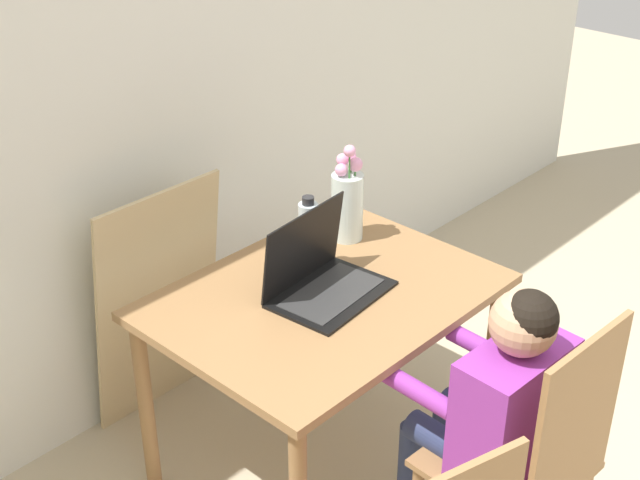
# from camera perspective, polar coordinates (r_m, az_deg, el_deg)

# --- Properties ---
(wall_back) EXTENTS (6.40, 0.05, 2.50)m
(wall_back) POSITION_cam_1_polar(r_m,az_deg,el_deg) (2.96, -14.98, 9.04)
(wall_back) COLOR silver
(wall_back) RESTS_ON ground_plane
(dining_table) EXTENTS (1.05, 0.79, 0.71)m
(dining_table) POSITION_cam_1_polar(r_m,az_deg,el_deg) (2.85, 0.27, -4.94)
(dining_table) COLOR olive
(dining_table) RESTS_ON ground_plane
(chair_occupied) EXTENTS (0.42, 0.42, 0.96)m
(chair_occupied) POSITION_cam_1_polar(r_m,az_deg,el_deg) (2.59, 13.23, -13.75)
(chair_occupied) COLOR olive
(chair_occupied) RESTS_ON ground_plane
(person_seated) EXTENTS (0.37, 0.44, 1.01)m
(person_seated) POSITION_cam_1_polar(r_m,az_deg,el_deg) (2.54, 11.29, -9.96)
(person_seated) COLOR purple
(person_seated) RESTS_ON ground_plane
(laptop) EXTENTS (0.40, 0.29, 0.26)m
(laptop) POSITION_cam_1_polar(r_m,az_deg,el_deg) (2.78, -0.01, -2.22)
(laptop) COLOR black
(laptop) RESTS_ON dining_table
(flower_vase) EXTENTS (0.11, 0.11, 0.36)m
(flower_vase) POSITION_cam_1_polar(r_m,az_deg,el_deg) (3.05, 1.76, 2.48)
(flower_vase) COLOR silver
(flower_vase) RESTS_ON dining_table
(water_bottle) EXTENTS (0.06, 0.06, 0.26)m
(water_bottle) POSITION_cam_1_polar(r_m,az_deg,el_deg) (2.88, -0.75, 0.32)
(water_bottle) COLOR silver
(water_bottle) RESTS_ON dining_table
(cardboard_panel) EXTENTS (0.52, 0.14, 0.92)m
(cardboard_panel) POSITION_cam_1_polar(r_m,az_deg,el_deg) (3.27, -10.30, -3.97)
(cardboard_panel) COLOR tan
(cardboard_panel) RESTS_ON ground_plane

